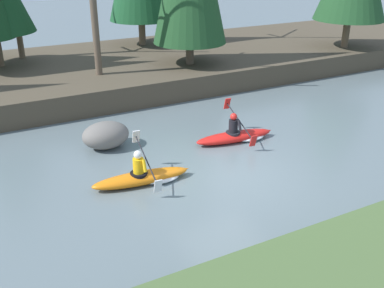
% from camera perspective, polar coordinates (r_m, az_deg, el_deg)
% --- Properties ---
extents(ground_plane, '(90.00, 90.00, 0.00)m').
position_cam_1_polar(ground_plane, '(12.89, 4.30, -3.83)').
color(ground_plane, slate).
extents(riverbank_far, '(44.00, 9.13, 0.97)m').
position_cam_1_polar(riverbank_far, '(21.97, -10.71, 9.17)').
color(riverbank_far, '#4C4233').
rests_on(riverbank_far, ground).
extents(kayaker_lead, '(2.79, 2.07, 1.20)m').
position_cam_1_polar(kayaker_lead, '(14.96, 5.78, 1.09)').
color(kayaker_lead, red).
rests_on(kayaker_lead, ground).
extents(kayaker_middle, '(2.79, 2.07, 1.20)m').
position_cam_1_polar(kayaker_middle, '(12.39, -6.00, -4.12)').
color(kayaker_middle, orange).
rests_on(kayaker_middle, ground).
extents(boulder_midstream, '(1.51, 1.18, 0.85)m').
position_cam_1_polar(boulder_midstream, '(14.59, -10.90, 1.12)').
color(boulder_midstream, slate).
rests_on(boulder_midstream, ground).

